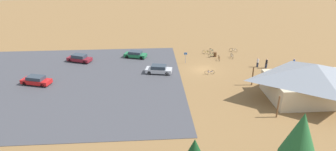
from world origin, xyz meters
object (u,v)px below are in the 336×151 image
at_px(bike_pavilion, 314,80).
at_px(visitor_near_lot, 266,63).
at_px(lot_sign, 186,56).
at_px(pine_far_west, 301,135).
at_px(bicycle_teal_by_bin, 211,51).
at_px(car_red_far_end, 36,80).
at_px(visitor_at_bikes, 294,63).
at_px(bicycle_white_front_row, 233,50).
at_px(bicycle_blue_lone_west, 210,72).
at_px(bicycle_green_lone_east, 212,55).
at_px(visitor_crossing_yard, 258,62).
at_px(trash_bin, 215,54).
at_px(car_green_second_row, 135,54).
at_px(bicycle_orange_mid_cluster, 219,58).
at_px(car_silver_aisle_side, 159,69).
at_px(bicycle_silver_yard_left, 232,56).
at_px(bicycle_yellow_yard_front, 206,52).
at_px(car_maroon_near_entry, 79,58).

xyz_separation_m(bike_pavilion, visitor_near_lot, (2.15, -11.75, -1.95)).
relative_size(lot_sign, pine_far_west, 0.32).
xyz_separation_m(pine_far_west, bicycle_teal_by_bin, (0.34, -36.69, -4.34)).
relative_size(car_red_far_end, visitor_at_bikes, 2.77).
xyz_separation_m(bicycle_white_front_row, visitor_at_bikes, (-8.38, 9.58, 0.57)).
bearing_deg(bicycle_blue_lone_west, pine_far_west, 96.88).
bearing_deg(car_red_far_end, bicycle_green_lone_east, -160.77).
bearing_deg(bicycle_teal_by_bin, bicycle_blue_lone_west, 76.82).
bearing_deg(bicycle_green_lone_east, visitor_crossing_yard, 140.95).
height_order(bicycle_teal_by_bin, visitor_crossing_yard, visitor_crossing_yard).
bearing_deg(trash_bin, car_green_second_row, -1.53).
relative_size(bike_pavilion, bicycle_orange_mid_cluster, 7.98).
distance_m(trash_bin, visitor_near_lot, 10.36).
height_order(car_silver_aisle_side, visitor_near_lot, visitor_near_lot).
bearing_deg(trash_bin, lot_sign, 26.66).
relative_size(trash_bin, visitor_near_lot, 0.50).
distance_m(bicycle_silver_yard_left, car_silver_aisle_side, 16.24).
bearing_deg(bicycle_silver_yard_left, trash_bin, -17.20).
distance_m(bicycle_silver_yard_left, visitor_crossing_yard, 6.13).
relative_size(trash_bin, car_red_far_end, 0.18).
height_order(bicycle_orange_mid_cluster, visitor_near_lot, visitor_near_lot).
bearing_deg(bicycle_orange_mid_cluster, bicycle_teal_by_bin, -83.91).
distance_m(pine_far_west, car_silver_aisle_side, 28.99).
xyz_separation_m(bicycle_yellow_yard_front, visitor_at_bikes, (-14.28, 8.68, 0.57)).
xyz_separation_m(bike_pavilion, lot_sign, (16.37, -15.30, -1.48)).
xyz_separation_m(lot_sign, car_silver_aisle_side, (5.22, 4.59, -0.65)).
bearing_deg(bicycle_teal_by_bin, bicycle_yellow_yard_front, 38.28).
xyz_separation_m(bicycle_green_lone_east, car_green_second_row, (15.15, -0.72, 0.31)).
height_order(bike_pavilion, bicycle_white_front_row, bike_pavilion).
height_order(bicycle_silver_yard_left, visitor_near_lot, visitor_near_lot).
height_order(lot_sign, bicycle_green_lone_east, lot_sign).
xyz_separation_m(bicycle_yellow_yard_front, car_silver_aisle_side, (10.10, 9.45, 0.39)).
bearing_deg(bicycle_white_front_row, bicycle_orange_mid_cluster, 48.41).
bearing_deg(visitor_near_lot, bicycle_teal_by_bin, -49.53).
xyz_separation_m(visitor_at_bikes, visitor_near_lot, (4.94, -0.28, -0.01)).
distance_m(bicycle_white_front_row, car_maroon_near_entry, 31.02).
bearing_deg(bicycle_teal_by_bin, visitor_crossing_yard, 127.17).
relative_size(lot_sign, car_silver_aisle_side, 0.46).
height_order(bike_pavilion, bicycle_silver_yard_left, bike_pavilion).
xyz_separation_m(bike_pavilion, bicycle_yellow_yard_front, (11.49, -20.15, -2.52)).
relative_size(car_maroon_near_entry, car_silver_aisle_side, 1.03).
relative_size(bicycle_blue_lone_west, bicycle_green_lone_east, 1.06).
xyz_separation_m(bicycle_teal_by_bin, car_green_second_row, (15.64, 2.26, 0.35)).
bearing_deg(bicycle_blue_lone_west, visitor_crossing_yard, -163.71).
distance_m(visitor_at_bikes, visitor_near_lot, 4.95).
bearing_deg(bicycle_blue_lone_west, trash_bin, -108.10).
height_order(pine_far_west, bicycle_green_lone_east, pine_far_west).
height_order(car_green_second_row, visitor_at_bikes, visitor_at_bikes).
bearing_deg(bicycle_yellow_yard_front, visitor_crossing_yard, 135.72).
relative_size(bicycle_green_lone_east, visitor_crossing_yard, 0.95).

